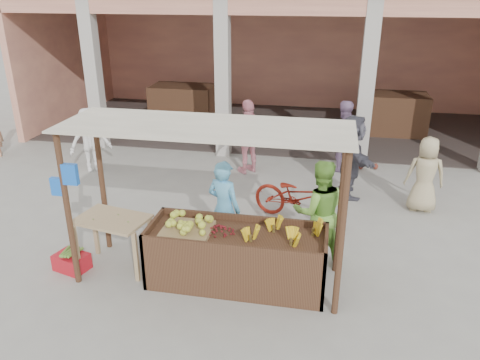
% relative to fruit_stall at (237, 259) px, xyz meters
% --- Properties ---
extents(ground, '(60.00, 60.00, 0.00)m').
position_rel_fruit_stall_xyz_m(ground, '(-0.50, 0.00, -0.40)').
color(ground, gray).
rests_on(ground, ground).
extents(market_building, '(14.40, 6.40, 4.20)m').
position_rel_fruit_stall_xyz_m(market_building, '(-0.45, 8.93, 2.30)').
color(market_building, '#F1A27E').
rests_on(market_building, ground).
extents(fruit_stall, '(2.60, 0.95, 0.80)m').
position_rel_fruit_stall_xyz_m(fruit_stall, '(0.00, 0.00, 0.00)').
color(fruit_stall, '#4E321F').
rests_on(fruit_stall, ground).
extents(stall_awning, '(4.09, 1.35, 2.39)m').
position_rel_fruit_stall_xyz_m(stall_awning, '(-0.51, 0.06, 1.58)').
color(stall_awning, '#4E321F').
rests_on(stall_awning, ground).
extents(banana_heap, '(0.97, 0.53, 0.18)m').
position_rel_fruit_stall_xyz_m(banana_heap, '(0.63, 0.03, 0.49)').
color(banana_heap, yellow).
rests_on(banana_heap, fruit_stall).
extents(melon_tray, '(0.72, 0.62, 0.19)m').
position_rel_fruit_stall_xyz_m(melon_tray, '(-0.73, -0.03, 0.49)').
color(melon_tray, olive).
rests_on(melon_tray, fruit_stall).
extents(berry_heap, '(0.43, 0.36, 0.14)m').
position_rel_fruit_stall_xyz_m(berry_heap, '(-0.25, 0.01, 0.47)').
color(berry_heap, maroon).
rests_on(berry_heap, fruit_stall).
extents(side_table, '(1.17, 0.89, 0.86)m').
position_rel_fruit_stall_xyz_m(side_table, '(-1.95, 0.05, 0.32)').
color(side_table, tan).
rests_on(side_table, ground).
extents(papaya_pile, '(0.70, 0.40, 0.20)m').
position_rel_fruit_stall_xyz_m(papaya_pile, '(-1.95, 0.05, 0.56)').
color(papaya_pile, '#4A882C').
rests_on(papaya_pile, side_table).
extents(red_crate, '(0.58, 0.48, 0.26)m').
position_rel_fruit_stall_xyz_m(red_crate, '(-2.61, -0.17, -0.27)').
color(red_crate, '#B4131E').
rests_on(red_crate, ground).
extents(plantain_bundle, '(0.40, 0.28, 0.08)m').
position_rel_fruit_stall_xyz_m(plantain_bundle, '(-2.61, -0.17, -0.10)').
color(plantain_bundle, '#5C8731').
rests_on(plantain_bundle, red_crate).
extents(produce_sacks, '(0.79, 0.49, 0.60)m').
position_rel_fruit_stall_xyz_m(produce_sacks, '(2.20, 5.22, -0.10)').
color(produce_sacks, maroon).
rests_on(produce_sacks, ground).
extents(vendor_blue, '(0.78, 0.68, 1.73)m').
position_rel_fruit_stall_xyz_m(vendor_blue, '(-0.37, 0.79, 0.47)').
color(vendor_blue, '#60BAEB').
rests_on(vendor_blue, ground).
extents(vendor_green, '(0.95, 0.68, 1.80)m').
position_rel_fruit_stall_xyz_m(vendor_green, '(1.14, 0.88, 0.50)').
color(vendor_green, '#7CBE45').
rests_on(vendor_green, ground).
extents(motorcycle, '(1.23, 2.02, 1.00)m').
position_rel_fruit_stall_xyz_m(motorcycle, '(0.75, 2.20, 0.10)').
color(motorcycle, maroon).
rests_on(motorcycle, ground).
extents(shopper_a, '(1.15, 1.10, 1.65)m').
position_rel_fruit_stall_xyz_m(shopper_a, '(-4.33, 3.87, 0.43)').
color(shopper_a, silver).
rests_on(shopper_a, ground).
extents(shopper_b, '(1.20, 1.18, 1.87)m').
position_rel_fruit_stall_xyz_m(shopper_b, '(-0.63, 4.49, 0.54)').
color(shopper_b, pink).
rests_on(shopper_b, ground).
extents(shopper_c, '(0.81, 0.54, 1.67)m').
position_rel_fruit_stall_xyz_m(shopper_c, '(3.09, 3.12, 0.43)').
color(shopper_c, tan).
rests_on(shopper_c, ground).
extents(shopper_d, '(1.07, 1.82, 1.85)m').
position_rel_fruit_stall_xyz_m(shopper_d, '(1.70, 3.57, 0.52)').
color(shopper_d, '#44434E').
rests_on(shopper_d, ground).
extents(shopper_f, '(1.00, 0.72, 1.86)m').
position_rel_fruit_stall_xyz_m(shopper_f, '(1.52, 5.07, 0.53)').
color(shopper_f, '#9978A1').
rests_on(shopper_f, ground).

